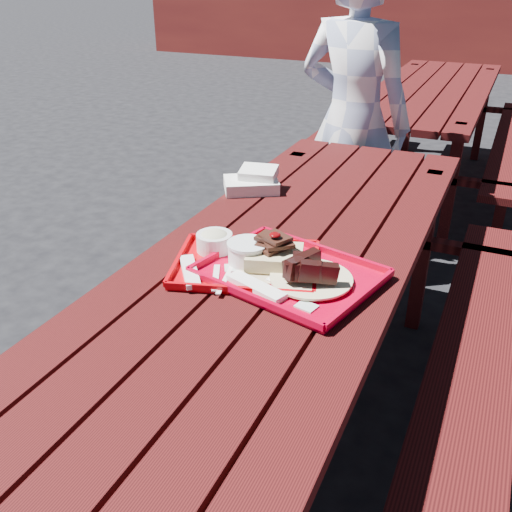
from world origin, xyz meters
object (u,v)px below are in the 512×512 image
picnic_table_far (429,115)px  person (353,123)px  near_tray (247,256)px  far_tray (286,271)px  picnic_table_near (276,311)px

picnic_table_far → person: 1.45m
near_tray → picnic_table_far: bearing=88.9°
far_tray → picnic_table_near: bearing=122.3°
far_tray → person: 1.52m
picnic_table_near → picnic_table_far: (0.00, 2.80, 0.00)m
picnic_table_near → person: size_ratio=1.49×
far_tray → picnic_table_far: bearing=91.4°
picnic_table_far → picnic_table_near: bearing=-90.0°
picnic_table_near → near_tray: (-0.06, -0.09, 0.22)m
near_tray → picnic_table_near: bearing=57.5°
picnic_table_near → person: person is taller
near_tray → person: (-0.12, 1.47, 0.03)m
picnic_table_far → far_tray: size_ratio=4.63×
picnic_table_near → picnic_table_far: size_ratio=1.00×
picnic_table_near → far_tray: far_tray is taller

